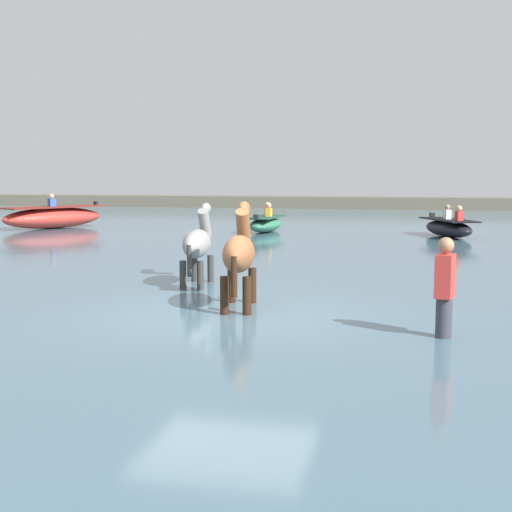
% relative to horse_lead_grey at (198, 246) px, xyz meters
% --- Properties ---
extents(ground_plane, '(120.00, 120.00, 0.00)m').
position_rel_horse_lead_grey_xyz_m(ground_plane, '(1.20, -2.44, -1.10)').
color(ground_plane, gray).
extents(water_surface, '(90.00, 90.00, 0.38)m').
position_rel_horse_lead_grey_xyz_m(water_surface, '(1.20, 7.56, -0.91)').
color(water_surface, '#476675').
rests_on(water_surface, ground).
extents(horse_lead_grey, '(0.56, 1.71, 1.86)m').
position_rel_horse_lead_grey_xyz_m(horse_lead_grey, '(0.00, 0.00, 0.00)').
color(horse_lead_grey, gray).
rests_on(horse_lead_grey, ground).
extents(horse_trailing_chestnut, '(0.67, 1.82, 1.96)m').
position_rel_horse_lead_grey_xyz_m(horse_trailing_chestnut, '(1.28, -2.00, 0.06)').
color(horse_trailing_chestnut, brown).
rests_on(horse_trailing_chestnut, ground).
extents(boat_far_offshore, '(1.95, 3.04, 1.06)m').
position_rel_horse_lead_grey_xyz_m(boat_far_offshore, '(4.97, 11.47, -0.42)').
color(boat_far_offshore, black).
rests_on(boat_far_offshore, water_surface).
extents(boat_mid_outer, '(1.07, 2.75, 1.03)m').
position_rel_horse_lead_grey_xyz_m(boat_mid_outer, '(-1.29, 12.25, -0.43)').
color(boat_mid_outer, '#337556').
rests_on(boat_mid_outer, water_surface).
extents(boat_near_starboard, '(3.21, 4.36, 1.31)m').
position_rel_horse_lead_grey_xyz_m(boat_near_starboard, '(-9.56, 12.17, -0.31)').
color(boat_near_starboard, '#BC382D').
rests_on(boat_near_starboard, water_surface).
extents(person_onlooker_right, '(0.27, 0.36, 1.63)m').
position_rel_horse_lead_grey_xyz_m(person_onlooker_right, '(4.24, -3.39, -0.23)').
color(person_onlooker_right, '#383842').
rests_on(person_onlooker_right, ground).
extents(far_shoreline, '(80.00, 2.40, 1.09)m').
position_rel_horse_lead_grey_xyz_m(far_shoreline, '(1.20, 30.92, -0.55)').
color(far_shoreline, '#605B4C').
rests_on(far_shoreline, ground).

